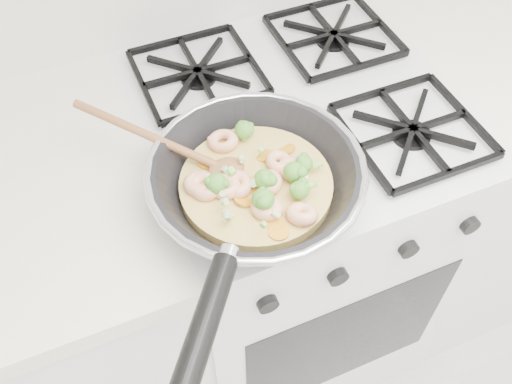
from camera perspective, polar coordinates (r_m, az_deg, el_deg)
name	(u,v)px	position (r m, az deg, el deg)	size (l,w,h in m)	color
stove	(289,236)	(1.43, 3.33, -4.45)	(0.60, 0.60, 0.92)	white
skillet	(254,182)	(0.88, -0.16, 1.00)	(0.40, 0.52, 0.10)	black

